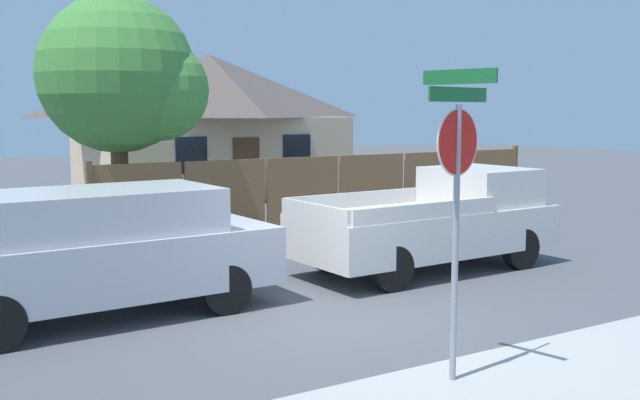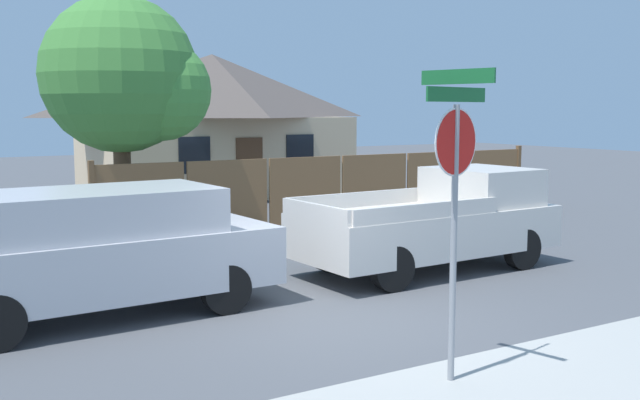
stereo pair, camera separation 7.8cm
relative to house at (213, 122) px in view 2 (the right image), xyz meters
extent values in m
plane|color=#4C4F54|center=(-4.72, -15.44, -2.45)|extent=(80.00, 80.00, 0.00)
cube|color=brown|center=(-4.99, -7.51, -1.61)|extent=(2.05, 0.06, 1.68)
cube|color=brown|center=(-2.85, -7.51, -1.61)|extent=(2.05, 0.06, 1.68)
cube|color=brown|center=(-0.71, -7.51, -1.61)|extent=(2.05, 0.06, 1.68)
cube|color=brown|center=(1.43, -7.51, -1.61)|extent=(2.05, 0.06, 1.68)
cube|color=brown|center=(3.57, -7.51, -1.61)|extent=(2.05, 0.06, 1.68)
cube|color=brown|center=(5.71, -7.51, -1.61)|extent=(2.05, 0.06, 1.68)
cube|color=brown|center=(-6.06, -7.51, -1.56)|extent=(0.12, 0.12, 1.78)
cube|color=brown|center=(6.78, -7.51, -1.56)|extent=(0.12, 0.12, 1.78)
cube|color=beige|center=(0.00, 0.00, -1.14)|extent=(8.05, 5.59, 2.61)
pyramid|color=#514742|center=(0.00, 0.00, 1.22)|extent=(8.69, 6.03, 2.11)
cube|color=black|center=(-1.81, -2.81, -0.93)|extent=(1.00, 0.04, 1.10)
cube|color=black|center=(1.81, -2.81, -0.93)|extent=(1.00, 0.04, 1.10)
cube|color=brown|center=(0.00, -2.81, -1.45)|extent=(0.90, 0.04, 2.00)
cylinder|color=brown|center=(-5.08, -6.50, -1.29)|extent=(0.40, 0.40, 2.31)
sphere|color=#428438|center=(-5.08, -6.50, 1.22)|extent=(3.62, 3.62, 3.62)
sphere|color=#478F3C|center=(-4.26, -6.96, 0.86)|extent=(2.35, 2.35, 2.35)
cube|color=#B7B7BC|center=(-7.51, -13.53, -1.69)|extent=(4.98, 2.10, 0.83)
cube|color=#B7B7BC|center=(-7.63, -13.54, -0.97)|extent=(3.50, 1.88, 0.61)
cube|color=black|center=(-6.00, -13.47, -0.97)|extent=(0.13, 1.67, 0.51)
cylinder|color=black|center=(-6.03, -12.63, -2.09)|extent=(0.71, 0.22, 0.71)
cylinder|color=black|center=(-5.96, -14.31, -2.09)|extent=(0.71, 0.22, 0.71)
cube|color=silver|center=(-1.70, -13.53, -1.72)|extent=(4.93, 2.19, 0.76)
cube|color=silver|center=(-0.37, -13.48, -1.00)|extent=(1.63, 1.89, 0.68)
cube|color=silver|center=(-2.57, -12.62, -1.21)|extent=(3.04, 0.21, 0.26)
cube|color=silver|center=(-2.49, -14.51, -1.21)|extent=(3.04, 0.21, 0.26)
cube|color=silver|center=(-4.09, -13.63, -1.21)|extent=(0.16, 1.89, 0.26)
cylinder|color=black|center=(-0.24, -12.59, -2.08)|extent=(0.74, 0.22, 0.74)
cylinder|color=black|center=(-0.16, -14.35, -2.08)|extent=(0.74, 0.22, 0.74)
cylinder|color=black|center=(-3.24, -12.71, -2.08)|extent=(0.74, 0.22, 0.74)
cylinder|color=black|center=(-3.17, -14.48, -2.08)|extent=(0.74, 0.22, 0.74)
cylinder|color=gray|center=(-4.99, -17.96, -0.99)|extent=(0.07, 0.07, 2.92)
cylinder|color=red|center=(-4.99, -17.96, 0.09)|extent=(0.66, 0.18, 0.67)
cylinder|color=white|center=(-4.99, -17.96, 0.09)|extent=(0.69, 0.17, 0.71)
cube|color=#19602D|center=(-4.99, -17.96, 0.57)|extent=(0.97, 0.25, 0.15)
cube|color=#19602D|center=(-4.99, -17.96, 0.75)|extent=(0.23, 0.87, 0.15)
camera|label=1|loc=(-10.23, -23.76, 0.42)|focal=42.00mm
camera|label=2|loc=(-10.16, -23.81, 0.42)|focal=42.00mm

